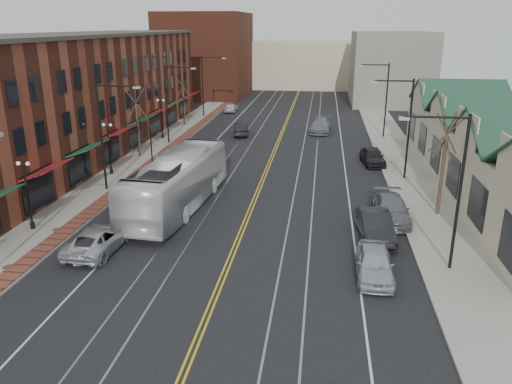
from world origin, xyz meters
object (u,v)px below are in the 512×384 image
(transit_bus, at_px, (178,182))
(parked_suv, at_px, (98,239))
(parked_car_c, at_px, (391,209))
(parked_car_b, at_px, (375,226))
(parked_car_d, at_px, (373,156))
(parked_car_a, at_px, (374,263))

(transit_bus, xyz_separation_m, parked_suv, (-2.50, -7.35, -1.17))
(parked_car_c, bearing_deg, transit_bus, 177.71)
(parked_car_b, height_order, parked_car_d, parked_car_b)
(parked_car_d, bearing_deg, parked_suv, -135.68)
(parked_suv, bearing_deg, parked_car_d, -126.50)
(transit_bus, relative_size, parked_car_c, 2.57)
(parked_car_b, distance_m, parked_car_d, 16.94)
(parked_car_d, bearing_deg, parked_car_b, -100.92)
(parked_car_a, xyz_separation_m, parked_car_d, (1.76, 21.68, 0.01))
(parked_suv, height_order, parked_car_c, parked_car_c)
(parked_car_c, bearing_deg, parked_car_d, 89.50)
(parked_car_a, bearing_deg, parked_car_d, 86.01)
(parked_suv, distance_m, parked_car_a, 15.07)
(parked_suv, xyz_separation_m, parked_car_a, (15.04, -1.05, 0.05))
(parked_suv, distance_m, parked_car_c, 18.16)
(parked_car_b, xyz_separation_m, parked_car_d, (1.30, 16.89, -0.04))
(parked_car_a, xyz_separation_m, parked_car_b, (0.47, 4.79, 0.05))
(parked_suv, distance_m, parked_car_b, 15.95)
(parked_car_c, bearing_deg, parked_car_b, -112.79)
(transit_bus, bearing_deg, parked_car_d, -132.24)
(parked_car_a, relative_size, parked_car_c, 0.85)
(parked_suv, xyz_separation_m, parked_car_c, (16.80, 6.90, 0.05))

